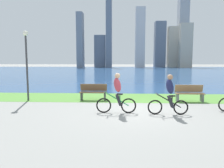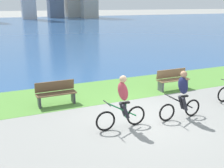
{
  "view_description": "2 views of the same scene",
  "coord_description": "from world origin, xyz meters",
  "px_view_note": "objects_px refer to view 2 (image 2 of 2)",
  "views": [
    {
      "loc": [
        -0.81,
        -8.87,
        2.15
      ],
      "look_at": [
        -1.28,
        0.95,
        1.08
      ],
      "focal_mm": 33.18,
      "sensor_mm": 36.0,
      "label": 1
    },
    {
      "loc": [
        -4.51,
        -7.43,
        3.72
      ],
      "look_at": [
        -0.99,
        0.43,
        1.2
      ],
      "focal_mm": 44.21,
      "sensor_mm": 36.0,
      "label": 2
    }
  ],
  "objects_px": {
    "cyclist_trailing": "(182,95)",
    "bench_far_along_path": "(56,93)",
    "bench_near_path": "(172,79)",
    "cyclist_lead": "(122,102)"
  },
  "relations": [
    {
      "from": "cyclist_lead",
      "to": "bench_near_path",
      "type": "bearing_deg",
      "value": 35.17
    },
    {
      "from": "cyclist_trailing",
      "to": "bench_near_path",
      "type": "distance_m",
      "value": 3.35
    },
    {
      "from": "cyclist_trailing",
      "to": "bench_far_along_path",
      "type": "bearing_deg",
      "value": 139.09
    },
    {
      "from": "cyclist_lead",
      "to": "bench_far_along_path",
      "type": "distance_m",
      "value": 3.23
    },
    {
      "from": "cyclist_trailing",
      "to": "bench_near_path",
      "type": "bearing_deg",
      "value": 58.86
    },
    {
      "from": "cyclist_trailing",
      "to": "bench_near_path",
      "type": "relative_size",
      "value": 1.09
    },
    {
      "from": "bench_near_path",
      "to": "bench_far_along_path",
      "type": "bearing_deg",
      "value": 177.99
    },
    {
      "from": "cyclist_trailing",
      "to": "bench_near_path",
      "type": "height_order",
      "value": "cyclist_trailing"
    },
    {
      "from": "cyclist_lead",
      "to": "bench_far_along_path",
      "type": "xyz_separation_m",
      "value": [
        -1.39,
        2.89,
        -0.38
      ]
    },
    {
      "from": "cyclist_trailing",
      "to": "bench_far_along_path",
      "type": "xyz_separation_m",
      "value": [
        -3.5,
        3.04,
        -0.38
      ]
    }
  ]
}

